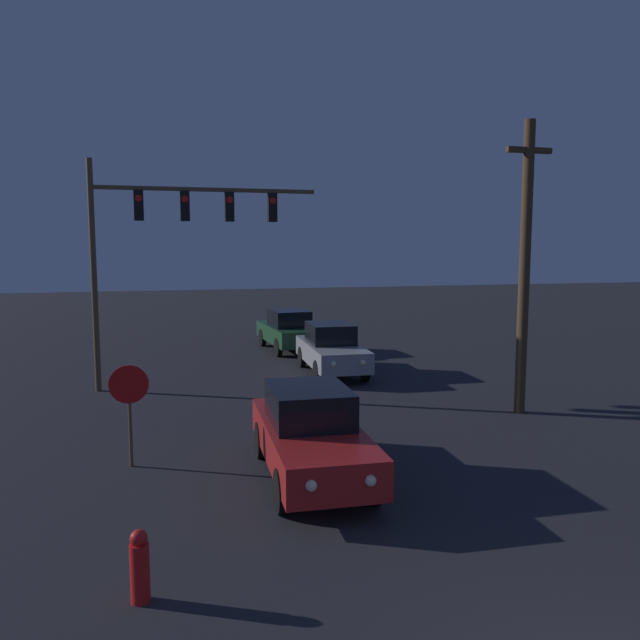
{
  "coord_description": "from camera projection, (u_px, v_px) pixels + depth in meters",
  "views": [
    {
      "loc": [
        -4.1,
        -3.86,
        4.36
      ],
      "look_at": [
        0.0,
        11.46,
        2.49
      ],
      "focal_mm": 35.0,
      "sensor_mm": 36.0,
      "label": 1
    }
  ],
  "objects": [
    {
      "name": "car_near",
      "position": [
        311.0,
        434.0,
        11.73
      ],
      "size": [
        1.9,
        4.64,
        1.72
      ],
      "rotation": [
        0.0,
        0.0,
        3.1
      ],
      "color": "#B21E1E",
      "rests_on": "ground_plane"
    },
    {
      "name": "car_mid",
      "position": [
        331.0,
        349.0,
        21.44
      ],
      "size": [
        1.92,
        4.65,
        1.72
      ],
      "rotation": [
        0.0,
        0.0,
        3.09
      ],
      "color": "#99999E",
      "rests_on": "ground_plane"
    },
    {
      "name": "car_far",
      "position": [
        288.0,
        330.0,
        26.24
      ],
      "size": [
        1.96,
        4.66,
        1.72
      ],
      "rotation": [
        0.0,
        0.0,
        0.06
      ],
      "color": "#1E4728",
      "rests_on": "ground_plane"
    },
    {
      "name": "traffic_signal_mast",
      "position": [
        166.0,
        229.0,
        18.9
      ],
      "size": [
        6.84,
        0.3,
        6.92
      ],
      "color": "brown",
      "rests_on": "ground_plane"
    },
    {
      "name": "stop_sign",
      "position": [
        129.0,
        396.0,
        12.25
      ],
      "size": [
        0.76,
        0.07,
        2.05
      ],
      "color": "brown",
      "rests_on": "ground_plane"
    },
    {
      "name": "utility_pole",
      "position": [
        525.0,
        265.0,
        16.02
      ],
      "size": [
        1.25,
        0.28,
        7.53
      ],
      "color": "#4C3823",
      "rests_on": "ground_plane"
    },
    {
      "name": "fire_hydrant",
      "position": [
        140.0,
        566.0,
        7.65
      ],
      "size": [
        0.24,
        0.24,
        0.93
      ],
      "color": "red",
      "rests_on": "ground_plane"
    }
  ]
}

